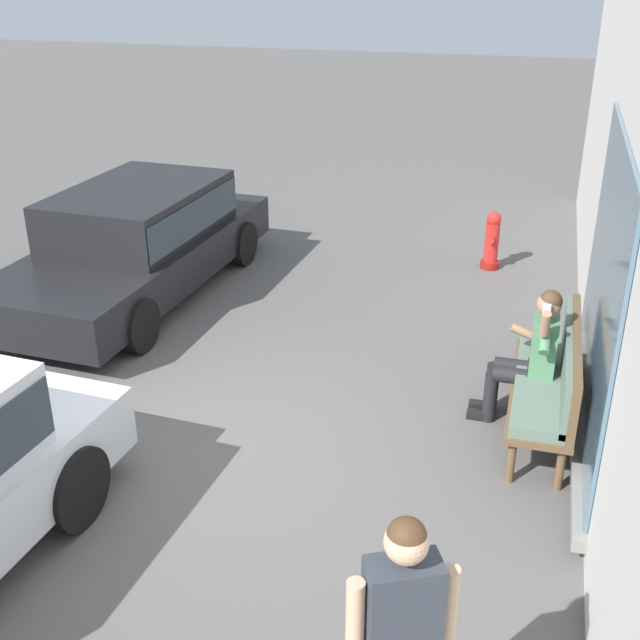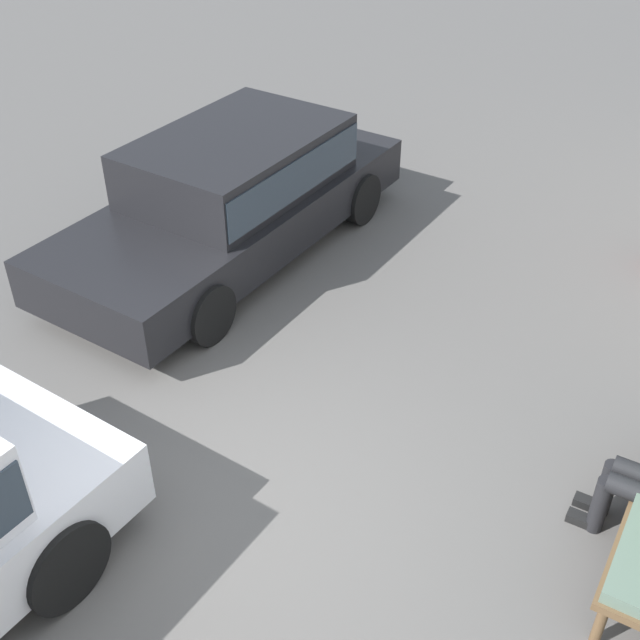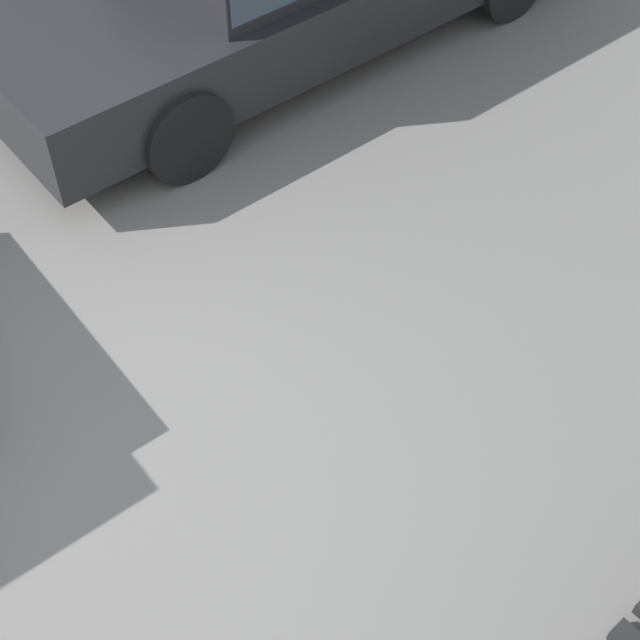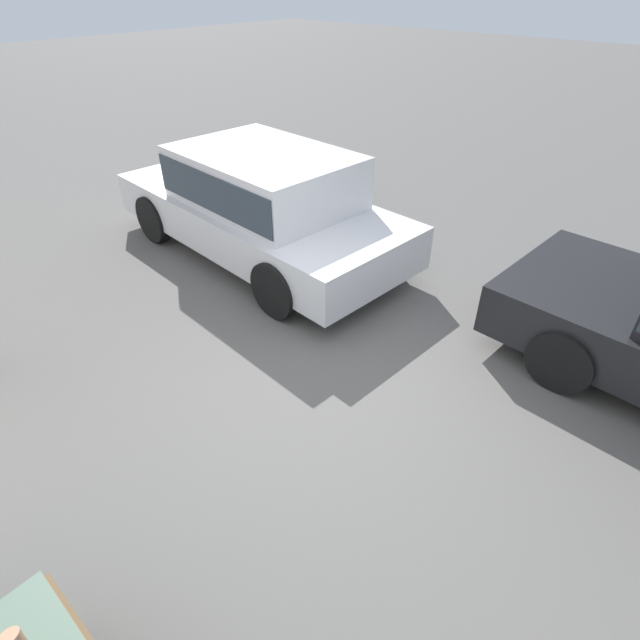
{
  "view_description": "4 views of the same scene",
  "coord_description": "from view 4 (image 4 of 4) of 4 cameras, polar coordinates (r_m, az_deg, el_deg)",
  "views": [
    {
      "loc": [
        5.38,
        2.6,
        4.04
      ],
      "look_at": [
        -0.7,
        0.87,
        1.1
      ],
      "focal_mm": 45.0,
      "sensor_mm": 36.0,
      "label": 1
    },
    {
      "loc": [
        3.11,
        2.6,
        4.72
      ],
      "look_at": [
        -1.08,
        0.12,
        1.18
      ],
      "focal_mm": 45.0,
      "sensor_mm": 36.0,
      "label": 2
    },
    {
      "loc": [
        0.81,
        2.6,
        4.1
      ],
      "look_at": [
        -0.84,
        0.73,
        1.15
      ],
      "focal_mm": 55.0,
      "sensor_mm": 36.0,
      "label": 3
    },
    {
      "loc": [
        -2.38,
        2.6,
        3.22
      ],
      "look_at": [
        -0.23,
        0.22,
        0.96
      ],
      "focal_mm": 28.0,
      "sensor_mm": 36.0,
      "label": 4
    }
  ],
  "objects": [
    {
      "name": "parked_car_mid",
      "position": [
        6.66,
        -6.7,
        13.5
      ],
      "size": [
        4.37,
        2.08,
        1.41
      ],
      "color": "silver",
      "rests_on": "ground_plane"
    },
    {
      "name": "ground_plane",
      "position": [
        4.77,
        -0.29,
        -7.18
      ],
      "size": [
        60.0,
        60.0,
        0.0
      ],
      "primitive_type": "plane",
      "color": "#565451"
    }
  ]
}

